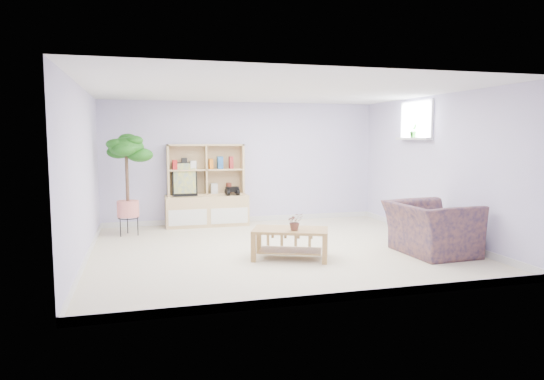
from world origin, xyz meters
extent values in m
cube|color=beige|center=(0.00, 0.00, 0.00)|extent=(5.50, 5.00, 0.01)
cube|color=white|center=(0.00, 0.00, 2.40)|extent=(5.50, 5.00, 0.01)
cube|color=silver|center=(0.00, 2.50, 1.20)|extent=(5.50, 0.01, 2.40)
cube|color=silver|center=(0.00, -2.50, 1.20)|extent=(5.50, 0.01, 2.40)
cube|color=silver|center=(-2.75, 0.00, 1.20)|extent=(0.01, 5.00, 2.40)
cube|color=silver|center=(2.75, 0.00, 1.20)|extent=(0.01, 5.00, 2.40)
cube|color=silver|center=(2.67, 0.60, 1.68)|extent=(0.14, 1.00, 0.04)
imported|color=#1B5A1A|center=(0.05, -0.74, 0.54)|extent=(0.22, 0.19, 0.24)
imported|color=#141A3E|center=(2.09, -0.90, 0.43)|extent=(1.08, 1.22, 0.87)
imported|color=#145F16|center=(2.67, 0.60, 1.82)|extent=(0.14, 0.11, 0.24)
camera|label=1|loc=(-1.98, -7.03, 1.70)|focal=32.00mm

